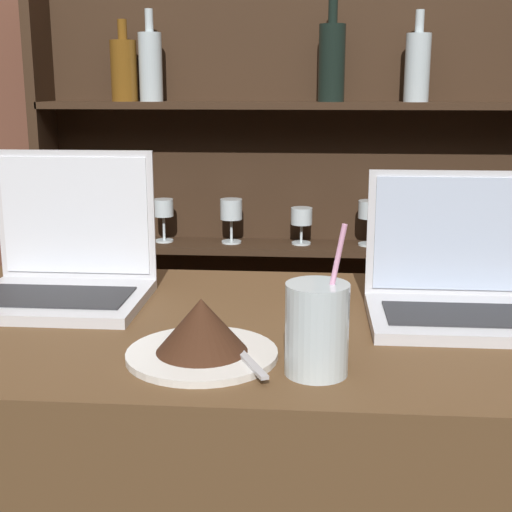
{
  "coord_description": "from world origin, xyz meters",
  "views": [
    {
      "loc": [
        0.03,
        -0.76,
        1.43
      ],
      "look_at": [
        -0.06,
        0.34,
        1.16
      ],
      "focal_mm": 50.0,
      "sensor_mm": 36.0,
      "label": 1
    }
  ],
  "objects": [
    {
      "name": "water_glass",
      "position": [
        0.04,
        0.11,
        1.12
      ],
      "size": [
        0.08,
        0.08,
        0.2
      ],
      "color": "silver",
      "rests_on": "bar_counter"
    },
    {
      "name": "cake_plate",
      "position": [
        -0.11,
        0.15,
        1.09
      ],
      "size": [
        0.21,
        0.21,
        0.09
      ],
      "color": "silver",
      "rests_on": "bar_counter"
    },
    {
      "name": "laptop_near",
      "position": [
        -0.4,
        0.41,
        1.12
      ],
      "size": [
        0.29,
        0.23,
        0.25
      ],
      "color": "silver",
      "rests_on": "bar_counter"
    },
    {
      "name": "back_wall",
      "position": [
        0.0,
        1.5,
        1.35
      ],
      "size": [
        7.0,
        0.06,
        2.7
      ],
      "color": "brown",
      "rests_on": "ground_plane"
    },
    {
      "name": "laptop_far",
      "position": [
        0.29,
        0.36,
        1.11
      ],
      "size": [
        0.32,
        0.21,
        0.23
      ],
      "color": "silver",
      "rests_on": "bar_counter"
    },
    {
      "name": "back_shelf",
      "position": [
        -0.01,
        1.42,
        0.91
      ],
      "size": [
        1.59,
        0.18,
        1.71
      ],
      "color": "#332114",
      "rests_on": "ground_plane"
    }
  ]
}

